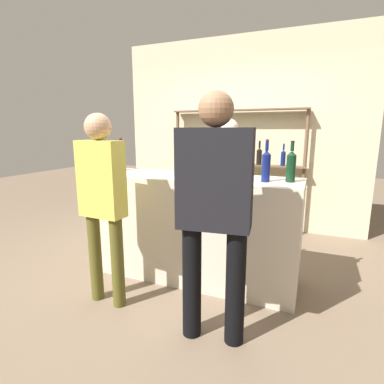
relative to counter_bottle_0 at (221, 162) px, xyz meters
name	(u,v)px	position (x,y,z in m)	size (l,w,h in m)	color
ground_plane	(192,275)	(-0.27, -0.05, -1.17)	(16.00, 16.00, 0.00)	#7A6651
bar_counter	(192,227)	(-0.27, -0.05, -0.66)	(2.06, 0.61, 1.03)	beige
back_wall	(240,135)	(-0.27, 1.86, 0.23)	(3.66, 0.12, 2.80)	beige
back_shelf	(236,151)	(-0.29, 1.68, -0.01)	(1.96, 0.18, 1.76)	brown
counter_bottle_0	(221,162)	(0.00, 0.00, 0.00)	(0.08, 0.08, 0.36)	black
counter_bottle_1	(291,166)	(0.63, -0.02, 0.00)	(0.08, 0.08, 0.35)	black
counter_bottle_2	(121,158)	(-1.17, 0.08, 0.00)	(0.08, 0.08, 0.36)	#0F1956
counter_bottle_3	(266,165)	(0.43, -0.09, 0.00)	(0.07, 0.07, 0.36)	#0F1956
ice_bucket	(194,165)	(-0.28, 0.04, -0.04)	(0.24, 0.24, 0.20)	black
customer_right	(214,203)	(0.22, -0.86, -0.18)	(0.50, 0.27, 1.71)	black
server_behind_counter	(228,174)	(-0.18, 0.92, -0.25)	(0.54, 0.36, 1.60)	black
customer_left	(102,195)	(-0.76, -0.77, -0.22)	(0.39, 0.21, 1.60)	brown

